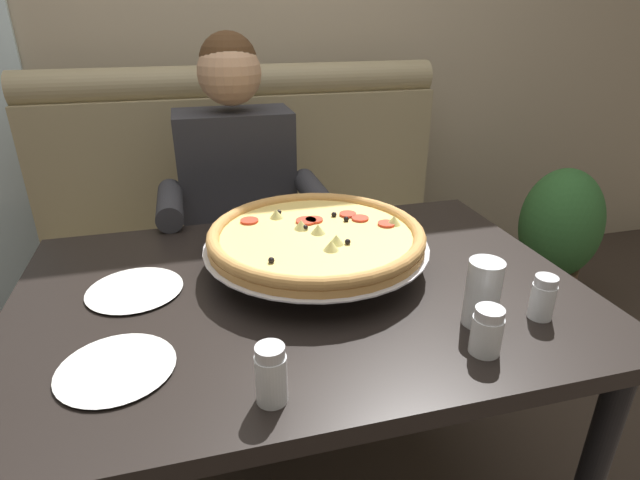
# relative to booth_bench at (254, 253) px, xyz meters

# --- Properties ---
(booth_bench) EXTENTS (1.70, 0.78, 1.13)m
(booth_bench) POSITION_rel_booth_bench_xyz_m (0.00, 0.00, 0.00)
(booth_bench) COLOR #998966
(booth_bench) RESTS_ON ground_plane
(dining_table) EXTENTS (1.30, 0.89, 0.74)m
(dining_table) POSITION_rel_booth_bench_xyz_m (0.00, -0.91, 0.26)
(dining_table) COLOR black
(dining_table) RESTS_ON ground_plane
(diner_main) EXTENTS (0.54, 0.64, 1.27)m
(diner_main) POSITION_rel_booth_bench_xyz_m (-0.07, -0.27, 0.31)
(diner_main) COLOR #2D3342
(diner_main) RESTS_ON ground_plane
(pizza) EXTENTS (0.55, 0.55, 0.12)m
(pizza) POSITION_rel_booth_bench_xyz_m (0.06, -0.83, 0.43)
(pizza) COLOR silver
(pizza) RESTS_ON dining_table
(shaker_parmesan) EXTENTS (0.06, 0.06, 0.10)m
(shaker_parmesan) POSITION_rel_booth_bench_xyz_m (0.28, -1.24, 0.38)
(shaker_parmesan) COLOR white
(shaker_parmesan) RESTS_ON dining_table
(shaker_pepper_flakes) EXTENTS (0.05, 0.05, 0.11)m
(shaker_pepper_flakes) POSITION_rel_booth_bench_xyz_m (-0.13, -1.27, 0.39)
(shaker_pepper_flakes) COLOR white
(shaker_pepper_flakes) RESTS_ON dining_table
(shaker_oregano) EXTENTS (0.05, 0.05, 0.10)m
(shaker_oregano) POSITION_rel_booth_bench_xyz_m (0.46, -1.17, 0.38)
(shaker_oregano) COLOR white
(shaker_oregano) RESTS_ON dining_table
(plate_near_left) EXTENTS (0.21, 0.21, 0.02)m
(plate_near_left) POSITION_rel_booth_bench_xyz_m (-0.39, -1.12, 0.35)
(plate_near_left) COLOR white
(plate_near_left) RESTS_ON dining_table
(plate_near_right) EXTENTS (0.22, 0.22, 0.02)m
(plate_near_right) POSITION_rel_booth_bench_xyz_m (-0.38, -0.84, 0.35)
(plate_near_right) COLOR white
(plate_near_right) RESTS_ON dining_table
(drinking_glass) EXTENTS (0.07, 0.07, 0.14)m
(drinking_glass) POSITION_rel_booth_bench_xyz_m (0.32, -1.15, 0.41)
(drinking_glass) COLOR silver
(drinking_glass) RESTS_ON dining_table
(potted_plant) EXTENTS (0.36, 0.36, 0.70)m
(potted_plant) POSITION_rel_booth_bench_xyz_m (1.39, -0.15, -0.01)
(potted_plant) COLOR brown
(potted_plant) RESTS_ON ground_plane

